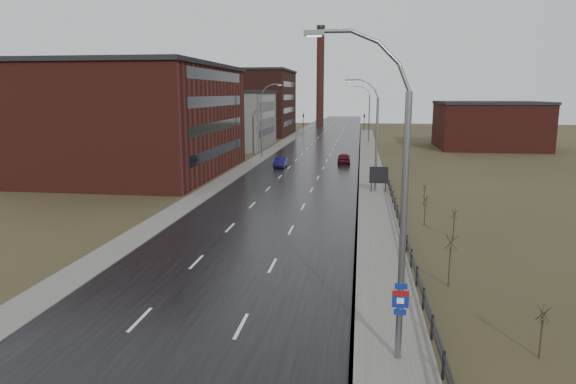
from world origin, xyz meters
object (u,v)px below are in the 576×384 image
(streetlight_main, at_px, (395,204))
(car_far, at_px, (344,158))
(car_near, at_px, (281,163))
(billboard, at_px, (379,176))

(streetlight_main, xyz_separation_m, car_far, (-3.57, 55.29, -5.30))
(streetlight_main, height_order, car_near, streetlight_main)
(billboard, xyz_separation_m, car_near, (-12.59, 16.82, -1.11))
(streetlight_main, bearing_deg, car_far, 93.69)
(car_near, bearing_deg, billboard, -53.48)
(streetlight_main, height_order, billboard, streetlight_main)
(billboard, distance_m, car_near, 21.04)
(car_near, distance_m, car_far, 9.81)
(streetlight_main, distance_m, billboard, 33.67)
(streetlight_main, relative_size, car_far, 2.72)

